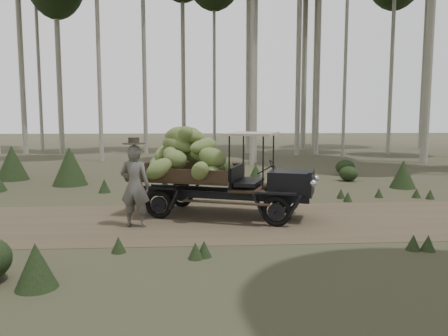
# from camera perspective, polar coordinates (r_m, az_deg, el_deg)

# --- Properties ---
(ground) EXTENTS (120.00, 120.00, 0.00)m
(ground) POSITION_cam_1_polar(r_m,az_deg,el_deg) (10.61, 8.16, -6.79)
(ground) COLOR #473D2B
(ground) RESTS_ON ground
(dirt_track) EXTENTS (70.00, 4.00, 0.01)m
(dirt_track) POSITION_cam_1_polar(r_m,az_deg,el_deg) (10.61, 8.16, -6.77)
(dirt_track) COLOR brown
(dirt_track) RESTS_ON ground
(banana_truck) EXTENTS (4.75, 3.07, 2.33)m
(banana_truck) POSITION_cam_1_polar(r_m,az_deg,el_deg) (10.89, -2.68, 0.73)
(banana_truck) COLOR black
(banana_truck) RESTS_ON ground
(farmer) EXTENTS (0.75, 0.59, 2.01)m
(farmer) POSITION_cam_1_polar(r_m,az_deg,el_deg) (9.95, -11.56, -2.17)
(farmer) COLOR #54534D
(farmer) RESTS_ON ground
(undergrowth) EXTENTS (21.26, 20.64, 1.40)m
(undergrowth) POSITION_cam_1_polar(r_m,az_deg,el_deg) (12.31, 3.60, -2.30)
(undergrowth) COLOR #233319
(undergrowth) RESTS_ON ground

